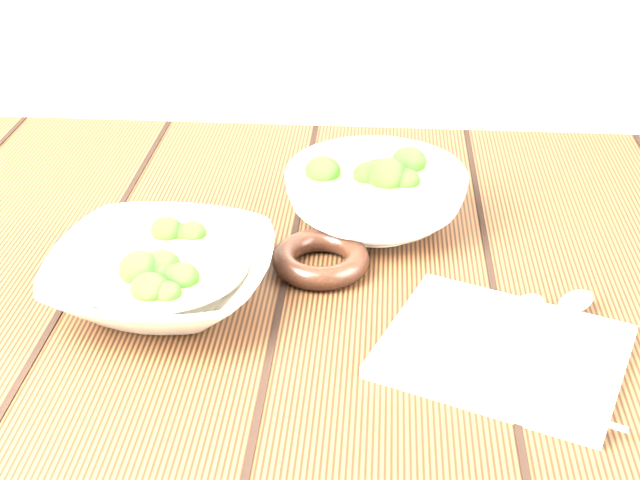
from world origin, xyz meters
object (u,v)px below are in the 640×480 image
(soup_bowl_back, at_px, (375,196))
(table, at_px, (306,387))
(trivet, at_px, (321,259))
(napkin, at_px, (503,351))
(soup_bowl_front, at_px, (162,274))

(soup_bowl_back, bearing_deg, table, -115.24)
(trivet, height_order, napkin, trivet)
(table, distance_m, trivet, 0.14)
(soup_bowl_front, bearing_deg, table, 11.91)
(soup_bowl_back, height_order, napkin, soup_bowl_back)
(table, xyz_separation_m, napkin, (0.18, -0.09, 0.13))
(soup_bowl_front, xyz_separation_m, soup_bowl_back, (0.19, 0.16, 0.01))
(soup_bowl_back, distance_m, napkin, 0.26)
(soup_bowl_front, relative_size, trivet, 2.27)
(table, distance_m, soup_bowl_back, 0.21)
(soup_bowl_front, bearing_deg, soup_bowl_back, 40.05)
(soup_bowl_front, xyz_separation_m, trivet, (0.14, 0.06, -0.02))
(table, bearing_deg, trivet, 70.06)
(table, height_order, napkin, napkin)
(soup_bowl_front, height_order, trivet, soup_bowl_front)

